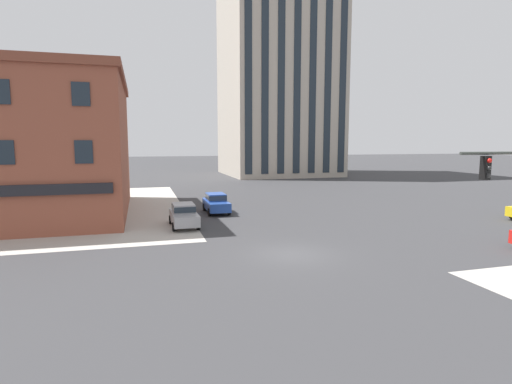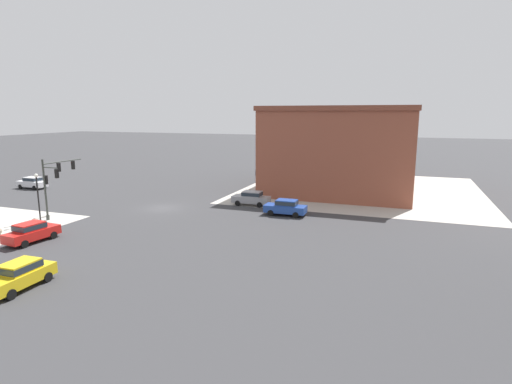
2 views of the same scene
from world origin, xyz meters
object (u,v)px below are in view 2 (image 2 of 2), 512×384
(bollard_sphere_curb_b, at_px, (20,226))
(street_lamp_corner_near, at_px, (38,192))
(car_main_southbound_far, at_px, (31,232))
(car_main_northbound_far, at_px, (32,182))
(car_cross_eastbound, at_px, (251,198))
(bollard_sphere_curb_a, at_px, (35,221))
(car_cross_westbound, at_px, (19,274))
(traffic_signal_main, at_px, (54,179))
(car_main_northbound_near, at_px, (286,207))

(bollard_sphere_curb_b, distance_m, street_lamp_corner_near, 3.60)
(car_main_southbound_far, bearing_deg, car_main_northbound_far, -131.90)
(street_lamp_corner_near, relative_size, car_cross_eastbound, 1.12)
(bollard_sphere_curb_a, distance_m, car_main_northbound_far, 22.32)
(bollard_sphere_curb_a, height_order, street_lamp_corner_near, street_lamp_corner_near)
(street_lamp_corner_near, distance_m, car_cross_westbound, 16.69)
(bollard_sphere_curb_a, bearing_deg, car_main_northbound_far, -131.26)
(street_lamp_corner_near, bearing_deg, traffic_signal_main, -172.85)
(car_main_northbound_far, relative_size, car_cross_westbound, 1.00)
(traffic_signal_main, height_order, bollard_sphere_curb_b, traffic_signal_main)
(car_main_northbound_far, distance_m, car_cross_eastbound, 33.48)
(car_main_northbound_near, distance_m, car_main_northbound_far, 38.72)
(car_main_southbound_far, distance_m, car_cross_eastbound, 23.15)
(bollard_sphere_curb_a, height_order, car_cross_eastbound, car_cross_eastbound)
(bollard_sphere_curb_b, xyz_separation_m, car_cross_westbound, (9.76, 11.41, 0.59))
(bollard_sphere_curb_a, relative_size, car_main_northbound_near, 0.15)
(bollard_sphere_curb_a, distance_m, street_lamp_corner_near, 2.87)
(traffic_signal_main, relative_size, bollard_sphere_curb_b, 9.56)
(bollard_sphere_curb_a, distance_m, car_cross_westbound, 16.36)
(bollard_sphere_curb_a, xyz_separation_m, car_cross_eastbound, (-15.33, 16.70, 0.59))
(bollard_sphere_curb_a, bearing_deg, bollard_sphere_curb_b, 5.41)
(bollard_sphere_curb_a, relative_size, street_lamp_corner_near, 0.13)
(car_main_northbound_near, relative_size, car_main_northbound_far, 0.99)
(bollard_sphere_curb_a, height_order, bollard_sphere_curb_b, same)
(car_main_northbound_far, height_order, car_cross_westbound, same)
(car_cross_eastbound, bearing_deg, car_main_northbound_near, 57.20)
(car_cross_eastbound, height_order, car_cross_westbound, same)
(street_lamp_corner_near, distance_m, car_main_northbound_far, 22.28)
(bollard_sphere_curb_a, height_order, car_main_northbound_far, car_main_northbound_far)
(car_main_northbound_far, xyz_separation_m, car_cross_eastbound, (-0.62, 33.48, 0.00))
(traffic_signal_main, bearing_deg, car_main_southbound_far, 32.40)
(car_cross_westbound, bearing_deg, car_main_northbound_far, -132.79)
(street_lamp_corner_near, bearing_deg, car_main_southbound_far, 41.54)
(car_main_southbound_far, height_order, car_cross_eastbound, same)
(bollard_sphere_curb_b, relative_size, street_lamp_corner_near, 0.13)
(car_main_southbound_far, distance_m, car_cross_westbound, 10.23)
(car_main_southbound_far, height_order, car_cross_westbound, same)
(traffic_signal_main, distance_m, car_main_northbound_near, 24.01)
(traffic_signal_main, bearing_deg, car_cross_westbound, 39.18)
(car_main_southbound_far, relative_size, car_cross_eastbound, 1.02)
(bollard_sphere_curb_a, distance_m, car_cross_eastbound, 22.68)
(bollard_sphere_curb_b, relative_size, car_main_southbound_far, 0.14)
(car_main_northbound_near, xyz_separation_m, car_main_northbound_far, (-2.70, -38.63, 0.00))
(street_lamp_corner_near, bearing_deg, bollard_sphere_curb_a, -23.13)
(traffic_signal_main, relative_size, car_main_northbound_near, 1.41)
(bollard_sphere_curb_b, bearing_deg, car_main_southbound_far, 59.41)
(bollard_sphere_curb_a, xyz_separation_m, car_main_southbound_far, (4.27, 4.39, 0.59))
(bollard_sphere_curb_b, height_order, car_cross_westbound, car_cross_westbound)
(traffic_signal_main, bearing_deg, car_main_northbound_near, 112.79)
(street_lamp_corner_near, xyz_separation_m, car_main_northbound_near, (-11.56, 21.65, -2.23))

